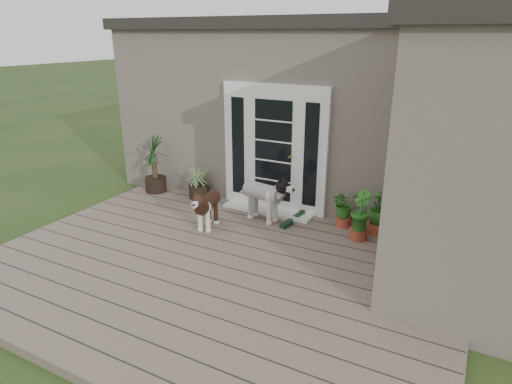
% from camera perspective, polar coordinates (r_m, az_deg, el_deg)
% --- Properties ---
extents(deck, '(6.20, 4.60, 0.12)m').
position_cam_1_polar(deck, '(5.99, -5.26, -9.85)').
color(deck, '#6B5B4C').
rests_on(deck, ground).
extents(house_main, '(7.40, 4.00, 3.10)m').
position_cam_1_polar(house_main, '(9.17, 9.19, 10.41)').
color(house_main, '#665E54').
rests_on(house_main, ground).
extents(roof_main, '(7.60, 4.20, 0.20)m').
position_cam_1_polar(roof_main, '(9.05, 9.80, 20.76)').
color(roof_main, '#2D2826').
rests_on(roof_main, house_main).
extents(house_wing, '(1.60, 2.40, 3.10)m').
position_cam_1_polar(house_wing, '(5.62, 26.84, 2.51)').
color(house_wing, '#665E54').
rests_on(house_wing, ground).
extents(roof_wing, '(1.80, 2.60, 0.20)m').
position_cam_1_polar(roof_wing, '(5.43, 29.68, 19.33)').
color(roof_wing, '#2D2826').
rests_on(roof_wing, house_wing).
extents(door_unit, '(1.90, 0.14, 2.15)m').
position_cam_1_polar(door_unit, '(7.45, 2.38, 5.68)').
color(door_unit, white).
rests_on(door_unit, deck).
extents(door_step, '(1.60, 0.40, 0.05)m').
position_cam_1_polar(door_step, '(7.61, 1.62, -2.33)').
color(door_step, white).
rests_on(door_step, deck).
extents(brindle_dog, '(0.46, 0.80, 0.62)m').
position_cam_1_polar(brindle_dog, '(6.92, -6.31, -2.23)').
color(brindle_dog, '#341D13').
rests_on(brindle_dog, deck).
extents(white_dog, '(0.93, 0.53, 0.73)m').
position_cam_1_polar(white_dog, '(7.12, 0.90, -1.00)').
color(white_dog, silver).
rests_on(white_dog, deck).
extents(spider_plant, '(0.80, 0.80, 0.67)m').
position_cam_1_polar(spider_plant, '(8.21, -7.51, 1.47)').
color(spider_plant, '#9CAD6A').
rests_on(spider_plant, deck).
extents(yucca, '(1.00, 1.00, 1.12)m').
position_cam_1_polar(yucca, '(8.63, -13.13, 3.63)').
color(yucca, black).
rests_on(yucca, deck).
extents(herb_a, '(0.59, 0.59, 0.53)m').
position_cam_1_polar(herb_a, '(7.08, 11.42, -2.41)').
color(herb_a, '#194F16').
rests_on(herb_a, deck).
extents(herb_b, '(0.49, 0.49, 0.55)m').
position_cam_1_polar(herb_b, '(6.69, 13.28, -3.81)').
color(herb_b, '#215618').
rests_on(herb_b, deck).
extents(herb_c, '(0.39, 0.39, 0.56)m').
position_cam_1_polar(herb_c, '(6.96, 15.56, -3.02)').
color(herb_c, '#275317').
rests_on(herb_c, deck).
extents(sapling, '(0.57, 0.57, 1.57)m').
position_cam_1_polar(sapling, '(5.86, 19.87, -2.55)').
color(sapling, '#1E601B').
rests_on(sapling, deck).
extents(clog_left, '(0.16, 0.30, 0.09)m').
position_cam_1_polar(clog_left, '(7.39, 5.68, -2.99)').
color(clog_left, black).
rests_on(clog_left, deck).
extents(clog_right, '(0.19, 0.31, 0.09)m').
position_cam_1_polar(clog_right, '(7.03, 3.99, -4.17)').
color(clog_right, black).
rests_on(clog_right, deck).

